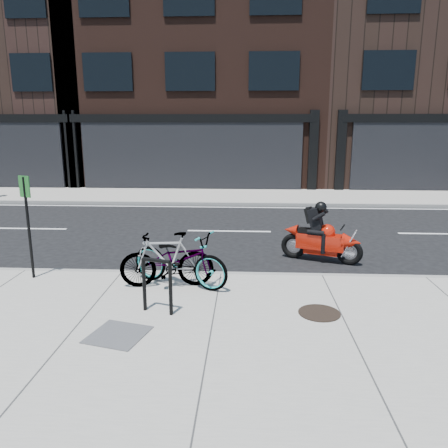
# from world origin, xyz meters

# --- Properties ---
(ground) EXTENTS (120.00, 120.00, 0.00)m
(ground) POSITION_xyz_m (0.00, 0.00, 0.00)
(ground) COLOR black
(ground) RESTS_ON ground
(sidewalk_near) EXTENTS (60.00, 6.00, 0.13)m
(sidewalk_near) POSITION_xyz_m (0.00, -5.00, 0.07)
(sidewalk_near) COLOR gray
(sidewalk_near) RESTS_ON ground
(sidewalk_far) EXTENTS (60.00, 3.50, 0.13)m
(sidewalk_far) POSITION_xyz_m (0.00, 7.75, 0.07)
(sidewalk_far) COLOR gray
(sidewalk_far) RESTS_ON ground
(building_midwest) EXTENTS (10.00, 10.00, 12.00)m
(building_midwest) POSITION_xyz_m (-12.00, 14.50, 6.00)
(building_midwest) COLOR black
(building_midwest) RESTS_ON ground
(building_center) EXTENTS (12.00, 10.00, 14.50)m
(building_center) POSITION_xyz_m (-2.00, 14.50, 7.25)
(building_center) COLOR black
(building_center) RESTS_ON ground
(building_mideast) EXTENTS (12.00, 10.00, 12.50)m
(building_mideast) POSITION_xyz_m (10.00, 14.50, 6.25)
(building_mideast) COLOR black
(building_mideast) RESTS_ON ground
(bike_rack) EXTENTS (0.51, 0.21, 0.89)m
(bike_rack) POSITION_xyz_m (-0.89, -3.85, 0.65)
(bike_rack) COLOR black
(bike_rack) RESTS_ON sidewalk_near
(bicycle_front) EXTENTS (2.06, 1.36, 1.02)m
(bicycle_front) POSITION_xyz_m (-0.72, -2.63, 0.64)
(bicycle_front) COLOR gray
(bicycle_front) RESTS_ON sidewalk_near
(bicycle_rear) EXTENTS (1.75, 0.68, 1.02)m
(bicycle_rear) POSITION_xyz_m (-0.94, -2.73, 0.64)
(bicycle_rear) COLOR gray
(bicycle_rear) RESTS_ON sidewalk_near
(motorcycle) EXTENTS (1.76, 0.94, 1.38)m
(motorcycle) POSITION_xyz_m (2.25, -0.69, 0.56)
(motorcycle) COLOR black
(motorcycle) RESTS_ON ground
(manhole_cover) EXTENTS (0.70, 0.70, 0.02)m
(manhole_cover) POSITION_xyz_m (1.66, -3.76, 0.14)
(manhole_cover) COLOR black
(manhole_cover) RESTS_ON sidewalk_near
(utility_grate) EXTENTS (0.92, 0.92, 0.02)m
(utility_grate) POSITION_xyz_m (-1.31, -4.64, 0.14)
(utility_grate) COLOR #515153
(utility_grate) RESTS_ON sidewalk_near
(sign_post) EXTENTS (0.25, 0.12, 1.98)m
(sign_post) POSITION_xyz_m (-3.62, -2.40, 1.31)
(sign_post) COLOR black
(sign_post) RESTS_ON sidewalk_near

